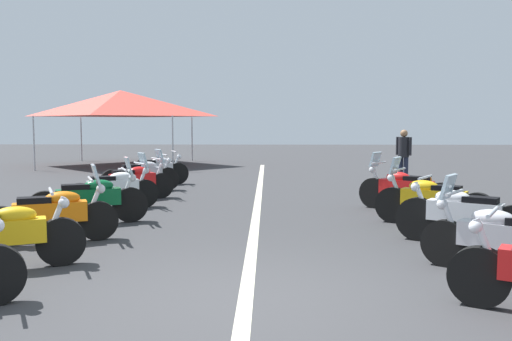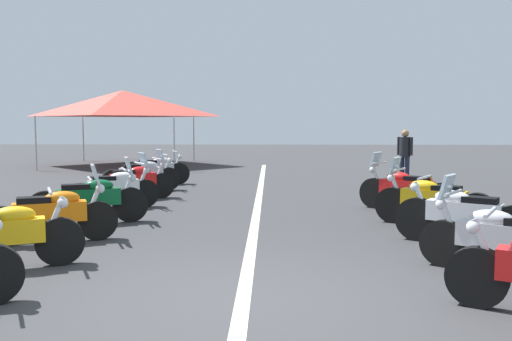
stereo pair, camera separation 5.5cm
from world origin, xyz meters
name	(u,v)px [view 1 (the left image)]	position (x,y,z in m)	size (l,w,h in m)	color
ground_plane	(245,302)	(0.00, 0.00, 0.00)	(80.00, 80.00, 0.00)	#38383A
lane_centre_stripe	(257,211)	(5.76, 0.00, 0.00)	(24.75, 0.16, 0.01)	beige
motorcycle_left_row_1	(1,235)	(1.11, 3.07, 0.45)	(1.04, 1.92, 0.99)	black
motorcycle_left_row_2	(53,214)	(2.66, 3.04, 0.46)	(0.99, 1.90, 1.20)	black
motorcycle_left_row_3	(90,199)	(4.22, 2.97, 0.47)	(1.00, 2.02, 1.21)	black
motorcycle_left_row_4	(115,188)	(5.89, 3.00, 0.46)	(1.20, 1.73, 1.19)	black
motorcycle_left_row_5	(134,181)	(7.34, 2.95, 0.46)	(1.18, 1.79, 1.20)	black
motorcycle_left_row_6	(141,175)	(8.90, 3.13, 0.45)	(1.12, 1.94, 0.99)	black
motorcycle_left_row_7	(155,170)	(10.46, 3.09, 0.46)	(0.96, 1.93, 1.00)	black
motorcycle_right_row_1	(505,238)	(1.03, -3.08, 0.46)	(1.35, 1.79, 1.19)	black
motorcycle_right_row_2	(463,215)	(2.63, -3.15, 0.47)	(1.25, 1.82, 1.02)	black
motorcycle_right_row_3	(432,200)	(4.15, -3.13, 0.47)	(1.23, 1.88, 1.22)	black
motorcycle_right_row_4	(405,189)	(5.82, -3.07, 0.47)	(1.42, 1.74, 1.22)	black
traffic_cone_0	(430,188)	(7.49, -4.09, 0.29)	(0.36, 0.36, 0.61)	orange
bystander_1	(404,152)	(10.95, -4.30, 0.95)	(0.41, 0.39, 1.63)	#1E2338
event_tent	(121,103)	(17.80, 6.02, 2.65)	(5.90, 5.90, 3.20)	#E54C3F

